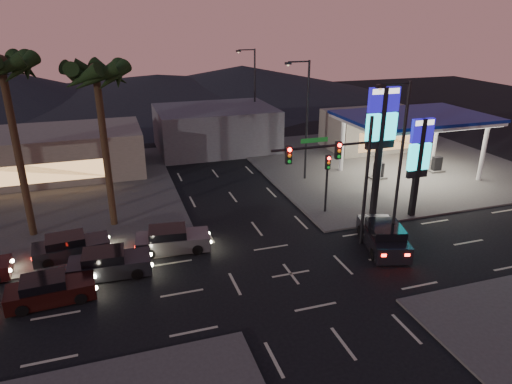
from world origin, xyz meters
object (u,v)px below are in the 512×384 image
object	(u,v)px
traffic_signal_mast	(341,166)
car_lane_b_front	(172,240)
suv_station	(383,236)
gas_station	(414,119)
car_lane_b_mid	(71,247)
car_lane_a_mid	(50,290)
car_lane_a_front	(109,264)
pylon_sign_short	(419,153)
pylon_sign_tall	(381,127)

from	to	relation	value
traffic_signal_mast	car_lane_b_front	world-z (taller)	traffic_signal_mast
traffic_signal_mast	suv_station	size ratio (longest dim) A/B	1.53
gas_station	car_lane_b_mid	bearing A→B (deg)	-167.18
traffic_signal_mast	suv_station	xyz separation A→B (m)	(2.72, -0.88, -4.47)
gas_station	car_lane_a_mid	size ratio (longest dim) A/B	2.83
traffic_signal_mast	car_lane_a_front	world-z (taller)	traffic_signal_mast
car_lane_a_front	car_lane_b_front	xyz separation A→B (m)	(3.67, 1.76, 0.00)
pylon_sign_short	suv_station	size ratio (longest dim) A/B	1.34
car_lane_a_mid	pylon_sign_short	bearing A→B (deg)	7.70
gas_station	car_lane_a_mid	distance (m)	30.55
pylon_sign_tall	suv_station	world-z (taller)	pylon_sign_tall
gas_station	traffic_signal_mast	xyz separation A→B (m)	(-12.24, -10.01, 0.15)
traffic_signal_mast	car_lane_b_front	xyz separation A→B (m)	(-9.53, 2.80, -4.55)
traffic_signal_mast	suv_station	world-z (taller)	traffic_signal_mast
gas_station	car_lane_a_mid	xyz separation A→B (m)	(-28.28, -10.65, -4.44)
gas_station	car_lane_a_front	size ratio (longest dim) A/B	2.69
car_lane_b_front	car_lane_a_mid	bearing A→B (deg)	-152.16
gas_station	pylon_sign_short	xyz separation A→B (m)	(-5.00, -7.50, -0.42)
traffic_signal_mast	car_lane_a_front	xyz separation A→B (m)	(-13.20, 1.04, -4.55)
pylon_sign_short	car_lane_b_front	world-z (taller)	pylon_sign_short
car_lane_a_front	car_lane_a_mid	distance (m)	3.30
traffic_signal_mast	car_lane_a_mid	size ratio (longest dim) A/B	1.85
car_lane_b_mid	gas_station	bearing A→B (deg)	12.82
gas_station	car_lane_a_front	distance (m)	27.34
gas_station	pylon_sign_short	bearing A→B (deg)	-123.69
car_lane_a_front	gas_station	bearing A→B (deg)	19.43
suv_station	pylon_sign_tall	bearing A→B (deg)	65.26
suv_station	car_lane_a_front	bearing A→B (deg)	173.13
pylon_sign_tall	gas_station	bearing A→B (deg)	40.91
pylon_sign_tall	car_lane_a_mid	xyz separation A→B (m)	(-20.78, -4.15, -5.76)
traffic_signal_mast	car_lane_a_front	distance (m)	14.00
car_lane_a_front	car_lane_a_mid	size ratio (longest dim) A/B	1.05
traffic_signal_mast	car_lane_b_front	distance (m)	10.92
gas_station	car_lane_b_mid	size ratio (longest dim) A/B	2.74
car_lane_a_mid	car_lane_b_mid	world-z (taller)	car_lane_b_mid
pylon_sign_tall	car_lane_b_mid	bearing A→B (deg)	179.33
traffic_signal_mast	car_lane_b_mid	world-z (taller)	traffic_signal_mast
pylon_sign_short	suv_station	distance (m)	6.87
pylon_sign_tall	traffic_signal_mast	distance (m)	6.02
car_lane_b_mid	suv_station	distance (m)	18.59
car_lane_a_front	pylon_sign_tall	bearing A→B (deg)	7.84
car_lane_b_front	suv_station	xyz separation A→B (m)	(12.25, -3.68, 0.08)
gas_station	pylon_sign_tall	size ratio (longest dim) A/B	1.36
car_lane_b_front	car_lane_b_mid	distance (m)	5.83
car_lane_a_front	suv_station	xyz separation A→B (m)	(15.92, -1.92, 0.08)
gas_station	car_lane_b_front	bearing A→B (deg)	-161.68
pylon_sign_tall	car_lane_a_front	bearing A→B (deg)	-172.16
suv_station	car_lane_a_mid	bearing A→B (deg)	179.27
pylon_sign_short	suv_station	xyz separation A→B (m)	(-4.52, -3.39, -3.90)
pylon_sign_short	car_lane_a_front	world-z (taller)	pylon_sign_short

